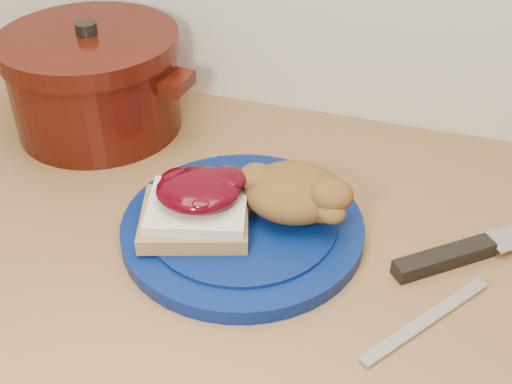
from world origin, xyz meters
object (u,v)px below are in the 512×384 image
(chef_knife, at_px, (477,248))
(dutch_oven, at_px, (95,81))
(pepper_grinder, at_px, (63,66))
(plate, at_px, (243,228))
(butter_knife, at_px, (427,320))

(chef_knife, distance_m, dutch_oven, 0.56)
(dutch_oven, bearing_deg, chef_knife, -12.68)
(chef_knife, distance_m, pepper_grinder, 0.64)
(plate, height_order, pepper_grinder, pepper_grinder)
(butter_knife, distance_m, pepper_grinder, 0.64)
(butter_knife, xyz_separation_m, pepper_grinder, (-0.57, 0.27, 0.07))
(chef_knife, relative_size, pepper_grinder, 1.95)
(chef_knife, relative_size, butter_knife, 1.51)
(butter_knife, bearing_deg, pepper_grinder, 99.80)
(plate, bearing_deg, chef_knife, 10.26)
(plate, height_order, dutch_oven, dutch_oven)
(butter_knife, height_order, pepper_grinder, pepper_grinder)
(plate, distance_m, butter_knife, 0.23)
(plate, xyz_separation_m, dutch_oven, (-0.28, 0.17, 0.06))
(dutch_oven, xyz_separation_m, pepper_grinder, (-0.07, 0.03, -0.00))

